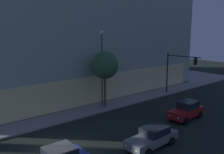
{
  "coord_description": "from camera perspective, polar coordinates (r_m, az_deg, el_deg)",
  "views": [
    {
      "loc": [
        -7.76,
        -15.56,
        9.12
      ],
      "look_at": [
        7.95,
        3.33,
        4.36
      ],
      "focal_mm": 39.87,
      "sensor_mm": 36.0,
      "label": 1
    }
  ],
  "objects": [
    {
      "name": "modern_building",
      "position": [
        41.97,
        -11.49,
        13.01
      ],
      "size": [
        34.63,
        26.17,
        21.68
      ],
      "color": "#4C4C51",
      "rests_on": "ground"
    },
    {
      "name": "traffic_light_far_corner",
      "position": [
        35.29,
        14.89,
        2.33
      ],
      "size": [
        0.66,
        4.95,
        5.65
      ],
      "color": "black",
      "rests_on": "sidewalk_corner"
    },
    {
      "name": "street_lamp_sidewalk",
      "position": [
        28.06,
        -2.32,
        3.76
      ],
      "size": [
        0.44,
        0.44,
        8.81
      ],
      "color": "#404040",
      "rests_on": "sidewalk_corner"
    },
    {
      "name": "sidewalk_tree",
      "position": [
        28.32,
        -1.65,
        2.66
      ],
      "size": [
        3.1,
        3.1,
        6.45
      ],
      "color": "#49461E",
      "rests_on": "sidewalk_corner"
    },
    {
      "name": "car_grey",
      "position": [
        20.25,
        9.27,
        -13.43
      ],
      "size": [
        4.69,
        2.05,
        1.58
      ],
      "color": "slate",
      "rests_on": "ground"
    },
    {
      "name": "car_red",
      "position": [
        26.87,
        16.7,
        -7.31
      ],
      "size": [
        4.28,
        2.06,
        1.83
      ],
      "color": "maroon",
      "rests_on": "ground"
    }
  ]
}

